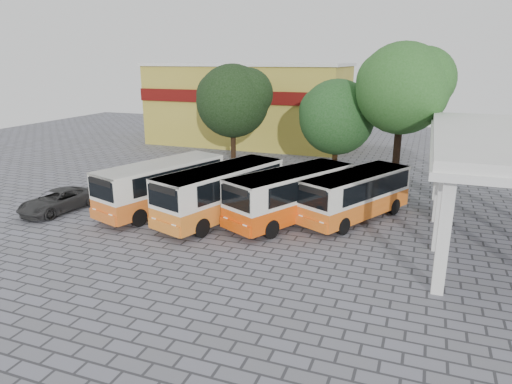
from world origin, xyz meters
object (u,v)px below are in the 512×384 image
at_px(bus_centre_left, 221,190).
at_px(parked_car, 58,201).
at_px(bus_far_right, 356,193).
at_px(bus_far_left, 162,183).
at_px(bus_centre_right, 291,193).

height_order(bus_centre_left, parked_car, bus_centre_left).
relative_size(bus_centre_left, bus_far_right, 1.09).
xyz_separation_m(bus_far_right, parked_car, (-16.59, -4.76, -0.90)).
bearing_deg(parked_car, bus_far_left, 29.64).
height_order(bus_far_left, bus_centre_left, bus_centre_left).
distance_m(bus_centre_right, parked_car, 13.72).
xyz_separation_m(bus_far_left, parked_car, (-5.72, -2.30, -1.02)).
relative_size(bus_centre_left, parked_car, 1.86).
relative_size(bus_far_right, parked_car, 1.72).
height_order(bus_far_left, bus_far_right, bus_far_left).
bearing_deg(bus_centre_right, parked_car, -139.79).
relative_size(bus_centre_right, parked_car, 1.83).
bearing_deg(bus_far_right, parked_car, -136.91).
relative_size(bus_centre_right, bus_far_right, 1.07).
xyz_separation_m(bus_centre_left, bus_far_right, (7.00, 2.62, -0.15)).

